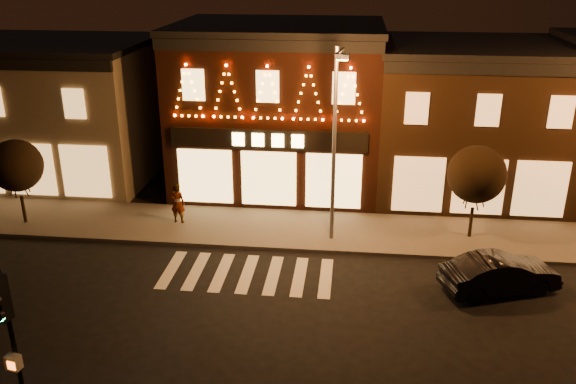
% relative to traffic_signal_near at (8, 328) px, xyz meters
% --- Properties ---
extents(ground, '(120.00, 120.00, 0.00)m').
position_rel_traffic_signal_near_xyz_m(ground, '(3.77, 5.26, -3.54)').
color(ground, black).
rests_on(ground, ground).
extents(sidewalk_far, '(44.00, 4.00, 0.15)m').
position_rel_traffic_signal_near_xyz_m(sidewalk_far, '(5.77, 13.26, -3.46)').
color(sidewalk_far, '#47423D').
rests_on(sidewalk_far, ground).
extents(building_left, '(12.20, 8.28, 7.30)m').
position_rel_traffic_signal_near_xyz_m(building_left, '(-9.23, 19.25, 0.13)').
color(building_left, '#746952').
rests_on(building_left, ground).
extents(building_pulp, '(10.20, 8.34, 8.30)m').
position_rel_traffic_signal_near_xyz_m(building_pulp, '(3.77, 19.23, 0.63)').
color(building_pulp, black).
rests_on(building_pulp, ground).
extents(building_right_a, '(9.20, 8.28, 7.50)m').
position_rel_traffic_signal_near_xyz_m(building_right_a, '(13.27, 19.25, 0.23)').
color(building_right_a, '#382313').
rests_on(building_right_a, ground).
extents(traffic_signal_near, '(0.39, 0.51, 4.80)m').
position_rel_traffic_signal_near_xyz_m(traffic_signal_near, '(0.00, 0.00, 0.00)').
color(traffic_signal_near, black).
rests_on(traffic_signal_near, sidewalk_near).
extents(streetlamp_mid, '(0.60, 1.84, 8.03)m').
position_rel_traffic_signal_near_xyz_m(streetlamp_mid, '(6.87, 12.22, 1.33)').
color(streetlamp_mid, '#59595E').
rests_on(streetlamp_mid, sidewalk_far).
extents(tree_left, '(2.30, 2.30, 3.84)m').
position_rel_traffic_signal_near_xyz_m(tree_left, '(-6.95, 12.56, -0.70)').
color(tree_left, black).
rests_on(tree_left, sidewalk_far).
extents(tree_right, '(2.40, 2.40, 4.02)m').
position_rel_traffic_signal_near_xyz_m(tree_right, '(12.70, 13.27, -0.58)').
color(tree_right, black).
rests_on(tree_right, sidewalk_far).
extents(dark_sedan, '(4.48, 2.79, 1.39)m').
position_rel_traffic_signal_near_xyz_m(dark_sedan, '(13.03, 9.03, -2.84)').
color(dark_sedan, black).
rests_on(dark_sedan, ground).
extents(pedestrian, '(0.71, 0.51, 1.83)m').
position_rel_traffic_signal_near_xyz_m(pedestrian, '(-0.07, 13.30, -2.47)').
color(pedestrian, gray).
rests_on(pedestrian, sidewalk_far).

